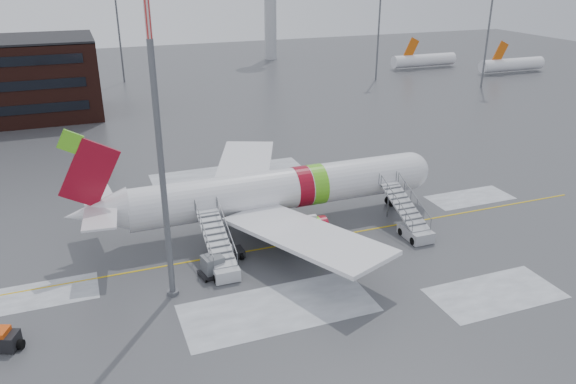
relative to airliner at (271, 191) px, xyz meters
name	(u,v)px	position (x,y,z in m)	size (l,w,h in m)	color
ground	(303,236)	(1.90, -3.30, -3.42)	(260.00, 260.00, 0.00)	#494C4F
airliner	(271,191)	(0.00, 0.00, 0.00)	(35.03, 32.97, 11.18)	white
airstair_fwd	(412,224)	(11.28, -6.54, -2.35)	(2.05, 7.70, 3.48)	#A7A9AE
airstair_aft	(221,258)	(-6.58, -6.54, -2.35)	(2.05, 7.70, 3.48)	#B6BABE
pushback_tug	(227,252)	(-5.69, -4.91, -2.77)	(2.63, 2.03, 1.46)	black
uld_container	(213,267)	(-7.40, -7.15, -2.61)	(2.36, 1.91, 1.72)	black
baggage_tractor	(1,340)	(-22.38, -11.21, -2.81)	(2.94, 1.99, 1.44)	black
light_mast_near	(159,137)	(-10.90, -8.72, 8.90)	(1.20, 1.20, 23.70)	#595B60
light_mast_far_ne	(380,11)	(43.90, 58.70, 10.42)	(1.20, 1.20, 24.25)	#595B60
light_mast_far_n	(117,12)	(-6.10, 74.70, 10.42)	(1.20, 1.20, 24.25)	#595B60
light_mast_far_e	(491,14)	(59.90, 44.70, 10.42)	(1.20, 1.20, 24.25)	#595B60
distant_aircraft	(451,71)	(64.40, 60.70, -3.42)	(35.00, 18.00, 8.00)	#D8590C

